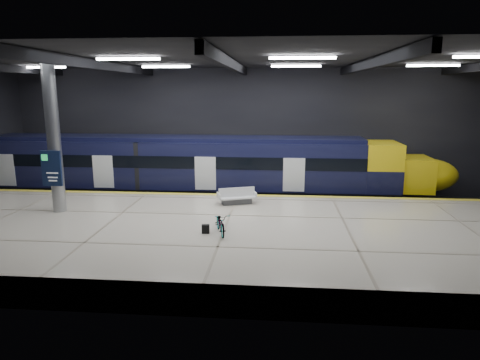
# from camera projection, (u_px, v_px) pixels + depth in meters

# --- Properties ---
(ground) EXTENTS (30.00, 30.00, 0.00)m
(ground) POSITION_uv_depth(u_px,v_px,m) (232.00, 231.00, 20.54)
(ground) COLOR black
(ground) RESTS_ON ground
(room_shell) EXTENTS (30.10, 16.10, 8.05)m
(room_shell) POSITION_uv_depth(u_px,v_px,m) (232.00, 111.00, 19.36)
(room_shell) COLOR black
(room_shell) RESTS_ON ground
(platform) EXTENTS (30.00, 11.00, 1.10)m
(platform) POSITION_uv_depth(u_px,v_px,m) (226.00, 238.00, 17.99)
(platform) COLOR beige
(platform) RESTS_ON ground
(safety_strip) EXTENTS (30.00, 0.40, 0.01)m
(safety_strip) POSITION_uv_depth(u_px,v_px,m) (237.00, 195.00, 22.99)
(safety_strip) COLOR yellow
(safety_strip) RESTS_ON platform
(rails) EXTENTS (30.00, 1.52, 0.16)m
(rails) POSITION_uv_depth(u_px,v_px,m) (242.00, 200.00, 25.89)
(rails) COLOR gray
(rails) RESTS_ON ground
(train) EXTENTS (29.40, 2.84, 3.79)m
(train) POSITION_uv_depth(u_px,v_px,m) (189.00, 168.00, 25.74)
(train) COLOR black
(train) RESTS_ON ground
(bench) EXTENTS (2.03, 1.37, 0.83)m
(bench) POSITION_uv_depth(u_px,v_px,m) (237.00, 198.00, 21.19)
(bench) COLOR #595B60
(bench) RESTS_ON platform
(bicycle) EXTENTS (1.02, 1.73, 0.86)m
(bicycle) POSITION_uv_depth(u_px,v_px,m) (221.00, 223.00, 16.76)
(bicycle) COLOR #99999E
(bicycle) RESTS_ON platform
(pannier_bag) EXTENTS (0.31, 0.20, 0.35)m
(pannier_bag) POSITION_uv_depth(u_px,v_px,m) (206.00, 229.00, 16.87)
(pannier_bag) COLOR black
(pannier_bag) RESTS_ON platform
(info_column) EXTENTS (0.90, 0.78, 6.90)m
(info_column) POSITION_uv_depth(u_px,v_px,m) (54.00, 139.00, 19.29)
(info_column) COLOR #9EA0A5
(info_column) RESTS_ON platform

